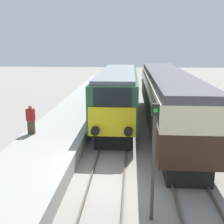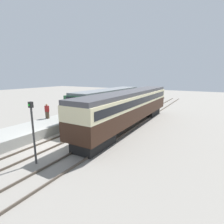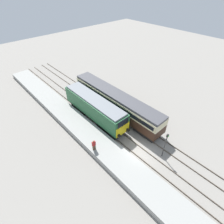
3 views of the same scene
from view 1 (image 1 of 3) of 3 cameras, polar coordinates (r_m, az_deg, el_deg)
The scene contains 8 objects.
ground_plane at distance 12.18m, azimuth -1.07°, elevation -14.29°, with size 120.00×120.00×0.00m, color gray.
platform_left at distance 19.91m, azimuth -8.59°, elevation -1.88°, with size 3.50×50.00×0.84m.
rails_near_track at distance 16.72m, azimuth 0.41°, elevation -6.03°, with size 1.51×60.00×0.14m.
rails_far_track at distance 16.87m, azimuth 12.08°, elevation -6.16°, with size 1.50×60.00×0.14m.
locomotive at distance 20.46m, azimuth 1.17°, elevation 3.59°, with size 2.70×12.80×3.84m.
passenger_carriage at distance 19.50m, azimuth 11.07°, elevation 3.53°, with size 2.75×17.92×3.88m.
person_on_platform at distance 16.07m, azimuth -16.17°, elevation -1.51°, with size 0.44×0.26×1.63m.
signal_post at distance 9.02m, azimuth 8.46°, elevation -8.35°, with size 0.24×0.28×3.96m.
Camera 1 is at (0.95, -10.71, 5.72)m, focal length 45.00 mm.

